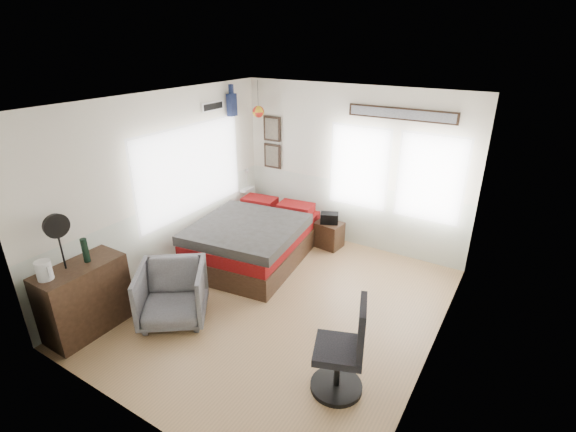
# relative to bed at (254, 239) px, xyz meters

# --- Properties ---
(ground_plane) EXTENTS (4.00, 4.50, 0.01)m
(ground_plane) POSITION_rel_bed_xyz_m (1.05, -0.89, -0.35)
(ground_plane) COLOR #A17B53
(room_shell) EXTENTS (4.02, 4.52, 2.71)m
(room_shell) POSITION_rel_bed_xyz_m (0.97, -0.71, 1.27)
(room_shell) COLOR silver
(room_shell) RESTS_ON ground_plane
(wall_decor) EXTENTS (3.55, 1.32, 1.44)m
(wall_decor) POSITION_rel_bed_xyz_m (-0.05, 1.06, 1.76)
(wall_decor) COLOR #372215
(wall_decor) RESTS_ON room_shell
(bed) EXTENTS (1.79, 2.35, 0.69)m
(bed) POSITION_rel_bed_xyz_m (0.00, 0.00, 0.00)
(bed) COLOR black
(bed) RESTS_ON ground_plane
(dresser) EXTENTS (0.48, 1.00, 0.90)m
(dresser) POSITION_rel_bed_xyz_m (-0.69, -2.55, 0.11)
(dresser) COLOR black
(dresser) RESTS_ON ground_plane
(armchair) EXTENTS (1.14, 1.15, 0.75)m
(armchair) POSITION_rel_bed_xyz_m (0.07, -1.86, 0.04)
(armchair) COLOR slate
(armchair) RESTS_ON ground_plane
(nightstand) EXTENTS (0.48, 0.40, 0.45)m
(nightstand) POSITION_rel_bed_xyz_m (0.86, 1.01, -0.12)
(nightstand) COLOR black
(nightstand) RESTS_ON ground_plane
(task_chair) EXTENTS (0.62, 0.62, 1.08)m
(task_chair) POSITION_rel_bed_xyz_m (2.41, -1.80, 0.10)
(task_chair) COLOR black
(task_chair) RESTS_ON ground_plane
(kettle) EXTENTS (0.20, 0.17, 0.22)m
(kettle) POSITION_rel_bed_xyz_m (-0.72, -2.91, 0.67)
(kettle) COLOR silver
(kettle) RESTS_ON dresser
(bottle) EXTENTS (0.08, 0.08, 0.30)m
(bottle) POSITION_rel_bed_xyz_m (-0.68, -2.43, 0.71)
(bottle) COLOR black
(bottle) RESTS_ON dresser
(stand_fan) EXTENTS (0.10, 0.28, 0.69)m
(stand_fan) POSITION_rel_bed_xyz_m (-0.74, -2.66, 1.10)
(stand_fan) COLOR black
(stand_fan) RESTS_ON dresser
(black_bag) EXTENTS (0.35, 0.30, 0.18)m
(black_bag) POSITION_rel_bed_xyz_m (0.86, 1.01, 0.19)
(black_bag) COLOR black
(black_bag) RESTS_ON nightstand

